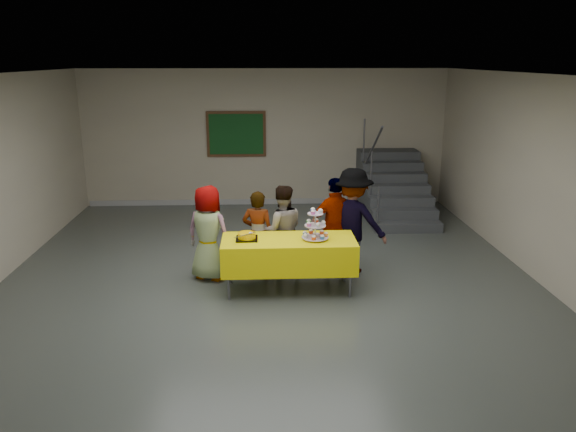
# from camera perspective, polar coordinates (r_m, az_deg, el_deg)

# --- Properties ---
(room_shell) EXTENTS (10.00, 10.04, 3.02)m
(room_shell) POSITION_cam_1_polar(r_m,az_deg,el_deg) (7.52, -2.04, 7.44)
(room_shell) COLOR #4C514C
(room_shell) RESTS_ON ground
(bake_table) EXTENTS (1.88, 0.78, 0.77)m
(bake_table) POSITION_cam_1_polar(r_m,az_deg,el_deg) (7.94, 0.07, -3.83)
(bake_table) COLOR #595960
(bake_table) RESTS_ON ground
(cupcake_stand) EXTENTS (0.38, 0.38, 0.44)m
(cupcake_stand) POSITION_cam_1_polar(r_m,az_deg,el_deg) (7.83, 2.79, -1.22)
(cupcake_stand) COLOR silver
(cupcake_stand) RESTS_ON bake_table
(bear_cake) EXTENTS (0.32, 0.36, 0.12)m
(bear_cake) POSITION_cam_1_polar(r_m,az_deg,el_deg) (7.86, -4.21, -1.97)
(bear_cake) COLOR black
(bear_cake) RESTS_ON bake_table
(schoolchild_a) EXTENTS (0.83, 0.70, 1.43)m
(schoolchild_a) POSITION_cam_1_polar(r_m,az_deg,el_deg) (8.40, -8.10, -1.72)
(schoolchild_a) COLOR slate
(schoolchild_a) RESTS_ON ground
(schoolchild_b) EXTENTS (0.55, 0.44, 1.33)m
(schoolchild_b) POSITION_cam_1_polar(r_m,az_deg,el_deg) (8.45, -3.07, -1.85)
(schoolchild_b) COLOR slate
(schoolchild_b) RESTS_ON ground
(schoolchild_c) EXTENTS (0.72, 0.59, 1.40)m
(schoolchild_c) POSITION_cam_1_polar(r_m,az_deg,el_deg) (8.50, -0.64, -1.46)
(schoolchild_c) COLOR slate
(schoolchild_c) RESTS_ON ground
(schoolchild_d) EXTENTS (0.93, 0.54, 1.49)m
(schoolchild_d) POSITION_cam_1_polar(r_m,az_deg,el_deg) (8.60, 4.85, -0.99)
(schoolchild_d) COLOR #5C5C65
(schoolchild_d) RESTS_ON ground
(schoolchild_e) EXTENTS (1.22, 1.00, 1.64)m
(schoolchild_e) POSITION_cam_1_polar(r_m,az_deg,el_deg) (8.60, 6.57, -0.53)
(schoolchild_e) COLOR slate
(schoolchild_e) RESTS_ON ground
(staircase) EXTENTS (1.30, 2.40, 2.04)m
(staircase) POSITION_cam_1_polar(r_m,az_deg,el_deg) (12.19, 10.54, 2.58)
(staircase) COLOR #424447
(staircase) RESTS_ON ground
(noticeboard) EXTENTS (1.30, 0.05, 1.00)m
(noticeboard) POSITION_cam_1_polar(r_m,az_deg,el_deg) (12.50, -5.28, 8.29)
(noticeboard) COLOR #472B16
(noticeboard) RESTS_ON ground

